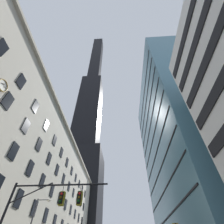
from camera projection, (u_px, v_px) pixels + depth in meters
name	position (u px, v px, depth m)	size (l,w,h in m)	color
station_building	(30.00, 191.00, 36.83)	(15.58, 69.07, 28.58)	beige
dark_skyscraper	(87.00, 127.00, 107.78)	(23.14, 23.14, 226.60)	black
glass_office_midrise	(186.00, 142.00, 38.43)	(16.06, 32.76, 46.57)	teal
traffic_signal_mast	(46.00, 208.00, 12.69)	(8.37, 0.63, 6.92)	black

